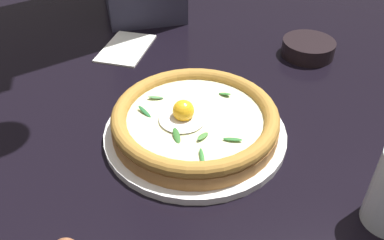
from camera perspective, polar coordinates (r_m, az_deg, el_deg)
ground_plane at (r=0.69m, az=0.17°, el=-1.50°), size 2.40×2.40×0.03m
pizza_plate at (r=0.65m, az=-0.00°, el=-1.80°), size 0.29×0.29×0.01m
pizza at (r=0.63m, az=-0.03°, el=0.02°), size 0.26×0.26×0.06m
side_bowl at (r=0.89m, az=15.85°, el=9.62°), size 0.11×0.11×0.03m
folded_napkin at (r=0.90m, az=-9.18°, el=9.95°), size 0.16×0.13×0.01m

